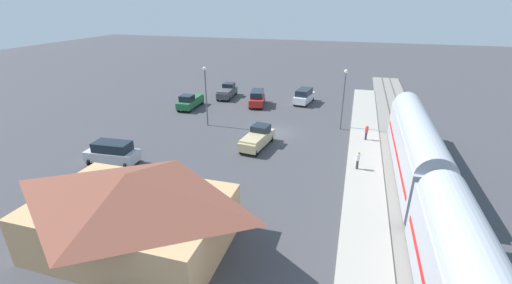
# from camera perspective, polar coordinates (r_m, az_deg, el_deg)

# --- Properties ---
(ground_plane) EXTENTS (200.00, 200.00, 0.00)m
(ground_plane) POSITION_cam_1_polar(r_m,az_deg,el_deg) (40.25, 3.45, 1.69)
(ground_plane) COLOR #424247
(railway_track) EXTENTS (4.80, 70.00, 0.30)m
(railway_track) POSITION_cam_1_polar(r_m,az_deg,el_deg) (39.76, 23.49, -0.38)
(railway_track) COLOR gray
(railway_track) RESTS_ON ground
(platform) EXTENTS (3.20, 46.00, 0.30)m
(platform) POSITION_cam_1_polar(r_m,az_deg,el_deg) (39.37, 17.76, 0.33)
(platform) COLOR #A8A399
(platform) RESTS_ON ground
(station_building) EXTENTS (12.31, 8.34, 5.07)m
(station_building) POSITION_cam_1_polar(r_m,az_deg,el_deg) (22.47, -20.25, -10.54)
(station_building) COLOR tan
(station_building) RESTS_ON ground
(pedestrian_on_platform) EXTENTS (0.36, 0.36, 1.71)m
(pedestrian_on_platform) POSITION_cam_1_polar(r_m,az_deg,el_deg) (38.74, 18.10, 1.73)
(pedestrian_on_platform) COLOR #23284C
(pedestrian_on_platform) RESTS_ON platform
(pedestrian_waiting_far) EXTENTS (0.36, 0.36, 1.71)m
(pedestrian_waiting_far) POSITION_cam_1_polar(r_m,az_deg,el_deg) (31.77, 16.77, -2.76)
(pedestrian_waiting_far) COLOR #333338
(pedestrian_waiting_far) RESTS_ON platform
(pickup_tan) EXTENTS (2.62, 5.60, 2.14)m
(pickup_tan) POSITION_cam_1_polar(r_m,az_deg,el_deg) (35.75, 0.23, 0.71)
(pickup_tan) COLOR #C6B284
(pickup_tan) RESTS_ON ground
(suv_white) EXTENTS (2.67, 5.14, 2.22)m
(suv_white) POSITION_cam_1_polar(r_m,az_deg,el_deg) (51.88, 8.09, 7.68)
(suv_white) COLOR white
(suv_white) RESTS_ON ground
(suv_silver) EXTENTS (5.03, 2.66, 2.22)m
(suv_silver) POSITION_cam_1_polar(r_m,az_deg,el_deg) (34.77, -23.01, -1.65)
(suv_silver) COLOR silver
(suv_silver) RESTS_ON ground
(pickup_green) EXTENTS (2.10, 5.45, 2.14)m
(pickup_green) POSITION_cam_1_polar(r_m,az_deg,el_deg) (49.96, -11.04, 6.76)
(pickup_green) COLOR #236638
(pickup_green) RESTS_ON ground
(pickup_charcoal) EXTENTS (2.34, 5.52, 2.14)m
(pickup_charcoal) POSITION_cam_1_polar(r_m,az_deg,el_deg) (54.82, -4.85, 8.51)
(pickup_charcoal) COLOR #47494F
(pickup_charcoal) RESTS_ON ground
(suv_red) EXTENTS (2.84, 5.18, 2.22)m
(suv_red) POSITION_cam_1_polar(r_m,az_deg,el_deg) (50.29, 0.21, 7.43)
(suv_red) COLOR red
(suv_red) RESTS_ON ground
(light_pole_near_platform) EXTENTS (0.44, 0.44, 7.21)m
(light_pole_near_platform) POSITION_cam_1_polar(r_m,az_deg,el_deg) (41.04, 14.58, 8.12)
(light_pole_near_platform) COLOR #515156
(light_pole_near_platform) RESTS_ON ground
(light_pole_lot_center) EXTENTS (0.44, 0.44, 7.26)m
(light_pole_lot_center) POSITION_cam_1_polar(r_m,az_deg,el_deg) (41.47, -8.45, 8.80)
(light_pole_lot_center) COLOR #515156
(light_pole_lot_center) RESTS_ON ground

